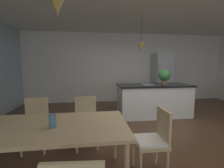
{
  "coord_description": "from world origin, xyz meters",
  "views": [
    {
      "loc": [
        -1.47,
        -2.91,
        1.42
      ],
      "look_at": [
        -1.08,
        0.05,
        1.08
      ],
      "focal_mm": 24.77,
      "sensor_mm": 36.0,
      "label": 1
    }
  ],
  "objects_px": {
    "chair_kitchen_end": "(153,139)",
    "potted_plant_on_island": "(164,76)",
    "chair_far_left": "(35,122)",
    "chair_far_right": "(86,120)",
    "dining_table": "(47,131)",
    "vase_on_dining_table": "(53,121)",
    "refrigerator": "(162,78)",
    "kitchen_island": "(153,100)"
  },
  "relations": [
    {
      "from": "vase_on_dining_table",
      "to": "chair_far_left",
      "type": "bearing_deg",
      "value": 119.22
    },
    {
      "from": "chair_kitchen_end",
      "to": "chair_far_left",
      "type": "distance_m",
      "value": 1.95
    },
    {
      "from": "chair_kitchen_end",
      "to": "chair_far_left",
      "type": "relative_size",
      "value": 1.0
    },
    {
      "from": "chair_far_left",
      "to": "refrigerator",
      "type": "distance_m",
      "value": 4.86
    },
    {
      "from": "chair_kitchen_end",
      "to": "potted_plant_on_island",
      "type": "height_order",
      "value": "potted_plant_on_island"
    },
    {
      "from": "potted_plant_on_island",
      "to": "dining_table",
      "type": "bearing_deg",
      "value": -137.97
    },
    {
      "from": "chair_far_right",
      "to": "kitchen_island",
      "type": "relative_size",
      "value": 0.43
    },
    {
      "from": "kitchen_island",
      "to": "chair_far_right",
      "type": "bearing_deg",
      "value": -141.39
    },
    {
      "from": "vase_on_dining_table",
      "to": "refrigerator",
      "type": "bearing_deg",
      "value": 51.37
    },
    {
      "from": "chair_far_left",
      "to": "kitchen_island",
      "type": "relative_size",
      "value": 0.43
    },
    {
      "from": "chair_far_right",
      "to": "chair_kitchen_end",
      "type": "bearing_deg",
      "value": -43.55
    },
    {
      "from": "chair_far_left",
      "to": "vase_on_dining_table",
      "type": "distance_m",
      "value": 1.11
    },
    {
      "from": "chair_far_right",
      "to": "kitchen_island",
      "type": "bearing_deg",
      "value": 38.61
    },
    {
      "from": "refrigerator",
      "to": "kitchen_island",
      "type": "bearing_deg",
      "value": -122.1
    },
    {
      "from": "chair_far_right",
      "to": "kitchen_island",
      "type": "xyz_separation_m",
      "value": [
        1.86,
        1.48,
        -0.01
      ]
    },
    {
      "from": "refrigerator",
      "to": "potted_plant_on_island",
      "type": "relative_size",
      "value": 4.48
    },
    {
      "from": "kitchen_island",
      "to": "chair_kitchen_end",
      "type": "bearing_deg",
      "value": -112.33
    },
    {
      "from": "chair_kitchen_end",
      "to": "chair_far_right",
      "type": "xyz_separation_m",
      "value": [
        -0.9,
        0.85,
        0.0
      ]
    },
    {
      "from": "kitchen_island",
      "to": "vase_on_dining_table",
      "type": "relative_size",
      "value": 13.19
    },
    {
      "from": "dining_table",
      "to": "chair_kitchen_end",
      "type": "distance_m",
      "value": 1.33
    },
    {
      "from": "kitchen_island",
      "to": "vase_on_dining_table",
      "type": "height_order",
      "value": "kitchen_island"
    },
    {
      "from": "chair_far_left",
      "to": "potted_plant_on_island",
      "type": "relative_size",
      "value": 2.04
    },
    {
      "from": "chair_kitchen_end",
      "to": "kitchen_island",
      "type": "relative_size",
      "value": 0.43
    },
    {
      "from": "potted_plant_on_island",
      "to": "refrigerator",
      "type": "bearing_deg",
      "value": 66.54
    },
    {
      "from": "chair_far_left",
      "to": "chair_far_right",
      "type": "height_order",
      "value": "same"
    },
    {
      "from": "chair_far_left",
      "to": "potted_plant_on_island",
      "type": "distance_m",
      "value": 3.43
    },
    {
      "from": "chair_kitchen_end",
      "to": "refrigerator",
      "type": "height_order",
      "value": "refrigerator"
    },
    {
      "from": "kitchen_island",
      "to": "potted_plant_on_island",
      "type": "bearing_deg",
      "value": 0.0
    },
    {
      "from": "potted_plant_on_island",
      "to": "vase_on_dining_table",
      "type": "height_order",
      "value": "potted_plant_on_island"
    },
    {
      "from": "chair_kitchen_end",
      "to": "chair_far_left",
      "type": "height_order",
      "value": "same"
    },
    {
      "from": "vase_on_dining_table",
      "to": "dining_table",
      "type": "bearing_deg",
      "value": 140.6
    },
    {
      "from": "dining_table",
      "to": "chair_far_right",
      "type": "height_order",
      "value": "chair_far_right"
    },
    {
      "from": "chair_kitchen_end",
      "to": "potted_plant_on_island",
      "type": "relative_size",
      "value": 2.04
    },
    {
      "from": "kitchen_island",
      "to": "potted_plant_on_island",
      "type": "distance_m",
      "value": 0.75
    },
    {
      "from": "chair_far_left",
      "to": "chair_far_right",
      "type": "relative_size",
      "value": 1.0
    },
    {
      "from": "chair_kitchen_end",
      "to": "kitchen_island",
      "type": "height_order",
      "value": "kitchen_island"
    },
    {
      "from": "chair_far_left",
      "to": "chair_far_right",
      "type": "xyz_separation_m",
      "value": [
        0.85,
        -0.0,
        0.0
      ]
    },
    {
      "from": "chair_far_right",
      "to": "vase_on_dining_table",
      "type": "xyz_separation_m",
      "value": [
        -0.34,
        -0.92,
        0.33
      ]
    },
    {
      "from": "chair_kitchen_end",
      "to": "potted_plant_on_island",
      "type": "bearing_deg",
      "value": 61.48
    },
    {
      "from": "chair_kitchen_end",
      "to": "vase_on_dining_table",
      "type": "xyz_separation_m",
      "value": [
        -1.24,
        -0.07,
        0.33
      ]
    },
    {
      "from": "dining_table",
      "to": "chair_far_right",
      "type": "relative_size",
      "value": 2.19
    },
    {
      "from": "refrigerator",
      "to": "chair_far_right",
      "type": "bearing_deg",
      "value": -132.85
    }
  ]
}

